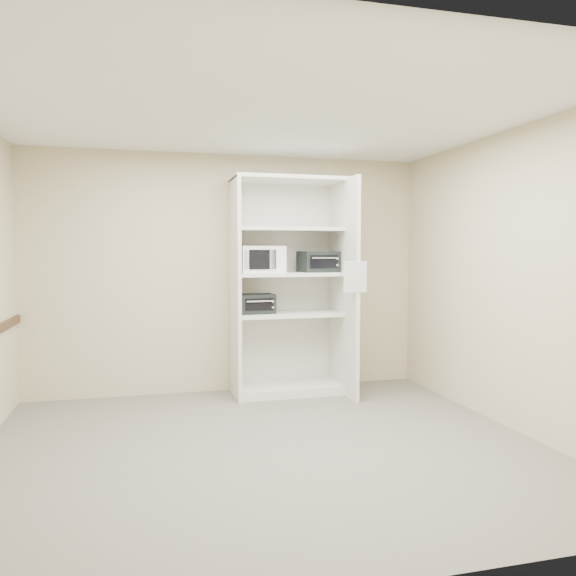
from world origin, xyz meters
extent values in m
cube|color=#676457|center=(0.00, 0.00, 0.00)|extent=(4.50, 4.00, 0.01)
cube|color=white|center=(0.00, 0.00, 2.70)|extent=(4.50, 4.00, 0.01)
cube|color=beige|center=(0.00, 2.00, 1.35)|extent=(4.50, 0.02, 2.70)
cube|color=beige|center=(0.00, -2.00, 1.35)|extent=(4.50, 0.02, 2.70)
cube|color=beige|center=(2.25, 0.00, 1.35)|extent=(0.02, 4.00, 2.70)
cube|color=white|center=(0.02, 1.68, 1.20)|extent=(0.04, 0.60, 2.40)
cube|color=white|center=(1.22, 1.53, 1.20)|extent=(0.04, 0.90, 2.40)
cube|color=white|center=(0.62, 1.99, 1.20)|extent=(1.24, 0.02, 2.40)
cube|color=white|center=(0.62, 1.70, 0.05)|extent=(1.16, 0.56, 0.10)
cube|color=white|center=(0.62, 1.70, 0.90)|extent=(1.16, 0.56, 0.04)
cube|color=white|center=(0.62, 1.70, 1.35)|extent=(1.16, 0.56, 0.04)
cube|color=white|center=(0.62, 1.70, 1.85)|extent=(1.16, 0.56, 0.04)
cube|color=white|center=(0.62, 1.70, 2.40)|extent=(1.24, 0.60, 0.04)
cube|color=white|center=(0.31, 1.72, 1.52)|extent=(0.52, 0.41, 0.29)
cube|color=black|center=(0.97, 1.67, 1.49)|extent=(0.45, 0.36, 0.24)
cube|color=black|center=(0.25, 1.69, 1.03)|extent=(0.40, 0.32, 0.21)
cube|color=white|center=(1.18, 1.07, 1.34)|extent=(0.25, 0.01, 0.32)
camera|label=1|loc=(-0.96, -4.38, 1.59)|focal=35.00mm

